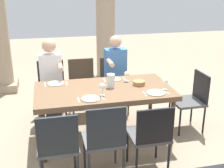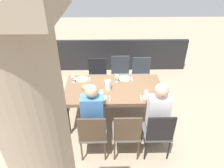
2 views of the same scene
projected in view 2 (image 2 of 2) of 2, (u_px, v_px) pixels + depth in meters
name	position (u px, v px, depth m)	size (l,w,h in m)	color
ground_plane	(114.00, 118.00, 4.31)	(16.00, 16.00, 0.00)	gray
dining_table	(114.00, 91.00, 3.94)	(1.85, 0.99, 0.75)	brown
chair_west_north	(158.00, 132.00, 3.27)	(0.44, 0.44, 0.92)	#4F4F50
chair_west_south	(142.00, 74.00, 4.82)	(0.44, 0.44, 0.90)	#5B5E61
chair_mid_north	(127.00, 132.00, 3.26)	(0.44, 0.44, 0.92)	#6A6158
chair_mid_south	(120.00, 74.00, 4.80)	(0.44, 0.44, 0.94)	#5B5E61
chair_east_north	(93.00, 133.00, 3.25)	(0.44, 0.44, 0.91)	#6A6158
chair_east_south	(98.00, 75.00, 4.80)	(0.44, 0.44, 0.87)	#4F4F50
chair_head_east	(45.00, 99.00, 4.02)	(0.44, 0.44, 0.87)	#4F4F50
diner_woman_green	(93.00, 115.00, 3.32)	(0.34, 0.49, 1.33)	#3F3F4C
diner_man_white	(157.00, 114.00, 3.34)	(0.35, 0.50, 1.32)	#3F3F4C
patio_railing	(112.00, 55.00, 5.88)	(4.25, 0.10, 0.90)	black
plate_0	(150.00, 98.00, 3.63)	(0.24, 0.24, 0.02)	white
fork_0	(158.00, 98.00, 3.64)	(0.02, 0.17, 0.01)	silver
spoon_0	(141.00, 98.00, 3.63)	(0.02, 0.17, 0.01)	silver
plate_1	(125.00, 79.00, 4.18)	(0.24, 0.24, 0.02)	silver
wine_glass_1	(117.00, 77.00, 4.04)	(0.08, 0.08, 0.16)	white
fork_1	(132.00, 79.00, 4.19)	(0.02, 0.17, 0.01)	silver
spoon_1	(117.00, 79.00, 4.18)	(0.02, 0.17, 0.01)	silver
plate_2	(101.00, 98.00, 3.62)	(0.20, 0.20, 0.02)	white
wine_glass_2	(92.00, 90.00, 3.65)	(0.08, 0.08, 0.15)	white
fork_2	(110.00, 98.00, 3.62)	(0.02, 0.17, 0.01)	silver
spoon_2	(93.00, 99.00, 3.62)	(0.02, 0.17, 0.01)	silver
plate_3	(82.00, 79.00, 4.16)	(0.25, 0.25, 0.02)	silver
wine_glass_3	(73.00, 77.00, 4.02)	(0.08, 0.08, 0.16)	white
fork_3	(90.00, 79.00, 4.17)	(0.02, 0.17, 0.01)	silver
spoon_3	(75.00, 79.00, 4.16)	(0.02, 0.17, 0.01)	silver
water_pitcher	(108.00, 85.00, 3.83)	(0.11, 0.11, 0.19)	white
bread_basket	(86.00, 88.00, 3.85)	(0.17, 0.17, 0.06)	#9E7547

